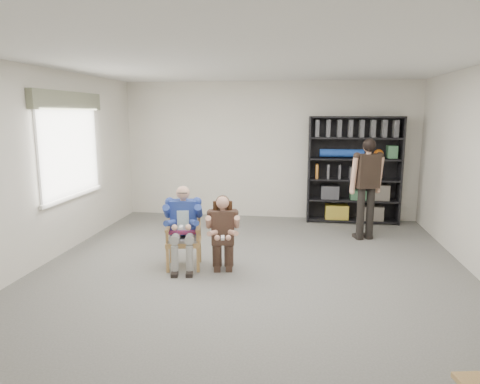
% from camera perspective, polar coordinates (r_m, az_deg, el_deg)
% --- Properties ---
extents(room_shell, '(6.00, 7.00, 2.80)m').
position_cam_1_polar(room_shell, '(5.41, 1.23, 2.46)').
color(room_shell, silver).
rests_on(room_shell, ground).
extents(floor, '(6.00, 7.00, 0.01)m').
position_cam_1_polar(floor, '(5.77, 1.18, -11.44)').
color(floor, '#5F5D58').
rests_on(floor, ground).
extents(window_left, '(0.16, 2.00, 1.75)m').
position_cam_1_polar(window_left, '(7.28, -21.63, 5.60)').
color(window_left, silver).
rests_on(window_left, room_shell).
extents(armchair, '(0.60, 0.59, 0.90)m').
position_cam_1_polar(armchair, '(6.08, -7.52, -5.89)').
color(armchair, '#AB793E').
rests_on(armchair, floor).
extents(seated_man, '(0.62, 0.78, 1.17)m').
position_cam_1_polar(seated_man, '(6.04, -7.55, -4.65)').
color(seated_man, navy).
rests_on(seated_man, floor).
extents(kneeling_woman, '(0.57, 0.79, 1.07)m').
position_cam_1_polar(kneeling_woman, '(5.82, -2.31, -5.67)').
color(kneeling_woman, '#311C19').
rests_on(kneeling_woman, floor).
extents(bookshelf, '(1.80, 0.38, 2.10)m').
position_cam_1_polar(bookshelf, '(8.74, 14.93, 2.84)').
color(bookshelf, black).
rests_on(bookshelf, floor).
extents(standing_man, '(0.61, 0.47, 1.74)m').
position_cam_1_polar(standing_man, '(7.59, 16.52, 0.27)').
color(standing_man, black).
rests_on(standing_man, floor).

